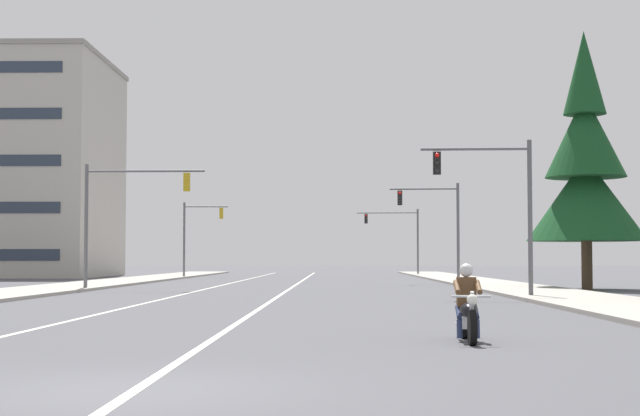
{
  "coord_description": "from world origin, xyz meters",
  "views": [
    {
      "loc": [
        2.46,
        -11.52,
        1.55
      ],
      "look_at": [
        1.97,
        18.78,
        3.13
      ],
      "focal_mm": 54.49,
      "sensor_mm": 36.0,
      "label": 1
    }
  ],
  "objects_px": {
    "traffic_signal_near_right": "(499,194)",
    "conifer_tree_right_verge_far": "(586,170)",
    "motorcycle_with_rider": "(468,310)",
    "traffic_signal_mid_left": "(196,229)",
    "traffic_signal_mid_right": "(438,218)",
    "traffic_signal_near_left": "(121,205)",
    "traffic_signal_far_right": "(400,231)"
  },
  "relations": [
    {
      "from": "traffic_signal_near_right",
      "to": "traffic_signal_mid_left",
      "type": "height_order",
      "value": "same"
    },
    {
      "from": "traffic_signal_near_left",
      "to": "traffic_signal_mid_left",
      "type": "height_order",
      "value": "same"
    },
    {
      "from": "motorcycle_with_rider",
      "to": "traffic_signal_mid_left",
      "type": "xyz_separation_m",
      "value": [
        -13.98,
        61.64,
        3.43
      ]
    },
    {
      "from": "traffic_signal_near_right",
      "to": "traffic_signal_far_right",
      "type": "xyz_separation_m",
      "value": [
        -0.38,
        52.95,
        0.09
      ]
    },
    {
      "from": "conifer_tree_right_verge_far",
      "to": "traffic_signal_mid_right",
      "type": "bearing_deg",
      "value": 120.27
    },
    {
      "from": "traffic_signal_far_right",
      "to": "conifer_tree_right_verge_far",
      "type": "xyz_separation_m",
      "value": [
        6.62,
        -41.95,
        1.86
      ]
    },
    {
      "from": "motorcycle_with_rider",
      "to": "traffic_signal_far_right",
      "type": "distance_m",
      "value": 72.81
    },
    {
      "from": "motorcycle_with_rider",
      "to": "conifer_tree_right_verge_far",
      "type": "distance_m",
      "value": 32.77
    },
    {
      "from": "traffic_signal_near_right",
      "to": "traffic_signal_mid_right",
      "type": "height_order",
      "value": "same"
    },
    {
      "from": "traffic_signal_near_left",
      "to": "conifer_tree_right_verge_far",
      "type": "xyz_separation_m",
      "value": [
        23.15,
        1.54,
        1.85
      ]
    },
    {
      "from": "traffic_signal_mid_right",
      "to": "traffic_signal_far_right",
      "type": "height_order",
      "value": "same"
    },
    {
      "from": "motorcycle_with_rider",
      "to": "traffic_signal_near_right",
      "type": "bearing_deg",
      "value": 78.77
    },
    {
      "from": "traffic_signal_mid_right",
      "to": "traffic_signal_far_right",
      "type": "xyz_separation_m",
      "value": [
        -0.33,
        31.18,
        0.09
      ]
    },
    {
      "from": "traffic_signal_near_right",
      "to": "traffic_signal_near_left",
      "type": "relative_size",
      "value": 1.0
    },
    {
      "from": "traffic_signal_mid_right",
      "to": "conifer_tree_right_verge_far",
      "type": "xyz_separation_m",
      "value": [
        6.29,
        -10.77,
        1.95
      ]
    },
    {
      "from": "conifer_tree_right_verge_far",
      "to": "traffic_signal_far_right",
      "type": "bearing_deg",
      "value": 98.97
    },
    {
      "from": "traffic_signal_near_right",
      "to": "traffic_signal_near_left",
      "type": "distance_m",
      "value": 19.38
    },
    {
      "from": "traffic_signal_mid_right",
      "to": "traffic_signal_near_left",
      "type": "bearing_deg",
      "value": -143.86
    },
    {
      "from": "traffic_signal_near_right",
      "to": "conifer_tree_right_verge_far",
      "type": "relative_size",
      "value": 0.47
    },
    {
      "from": "traffic_signal_near_left",
      "to": "traffic_signal_far_right",
      "type": "distance_m",
      "value": 46.53
    },
    {
      "from": "traffic_signal_mid_left",
      "to": "traffic_signal_far_right",
      "type": "relative_size",
      "value": 1.0
    },
    {
      "from": "traffic_signal_mid_left",
      "to": "conifer_tree_right_verge_far",
      "type": "height_order",
      "value": "conifer_tree_right_verge_far"
    },
    {
      "from": "motorcycle_with_rider",
      "to": "traffic_signal_near_right",
      "type": "relative_size",
      "value": 0.35
    },
    {
      "from": "traffic_signal_far_right",
      "to": "conifer_tree_right_verge_far",
      "type": "height_order",
      "value": "conifer_tree_right_verge_far"
    },
    {
      "from": "traffic_signal_near_left",
      "to": "traffic_signal_mid_left",
      "type": "bearing_deg",
      "value": 91.72
    },
    {
      "from": "motorcycle_with_rider",
      "to": "traffic_signal_near_left",
      "type": "height_order",
      "value": "traffic_signal_near_left"
    },
    {
      "from": "traffic_signal_near_right",
      "to": "conifer_tree_right_verge_far",
      "type": "bearing_deg",
      "value": 60.44
    },
    {
      "from": "traffic_signal_near_left",
      "to": "traffic_signal_mid_right",
      "type": "distance_m",
      "value": 20.89
    },
    {
      "from": "traffic_signal_near_right",
      "to": "conifer_tree_right_verge_far",
      "type": "xyz_separation_m",
      "value": [
        6.24,
        11.0,
        1.95
      ]
    },
    {
      "from": "traffic_signal_near_left",
      "to": "motorcycle_with_rider",
      "type": "bearing_deg",
      "value": -65.95
    },
    {
      "from": "motorcycle_with_rider",
      "to": "traffic_signal_mid_left",
      "type": "bearing_deg",
      "value": 102.78
    },
    {
      "from": "traffic_signal_near_right",
      "to": "traffic_signal_far_right",
      "type": "bearing_deg",
      "value": 90.41
    }
  ]
}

